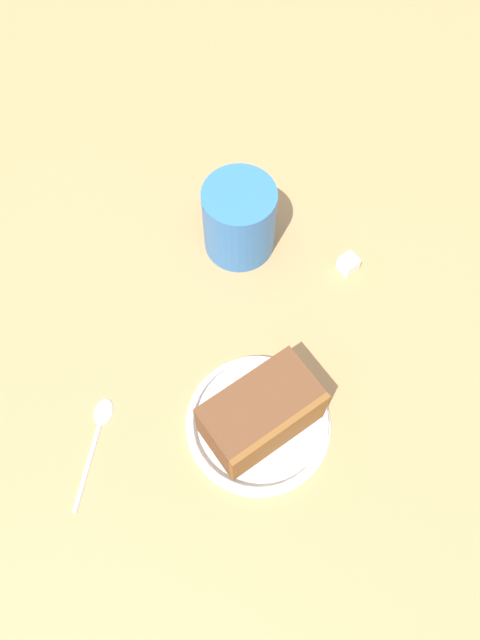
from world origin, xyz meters
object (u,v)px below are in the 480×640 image
(cake_slice, at_px, (261,414))
(teaspoon, at_px, (98,428))
(tea_mug, at_px, (239,218))
(sugar_cube, at_px, (348,264))
(small_plate, at_px, (258,422))

(cake_slice, bearing_deg, teaspoon, 81.60)
(cake_slice, bearing_deg, tea_mug, -3.91)
(teaspoon, relative_size, sugar_cube, 5.96)
(small_plate, relative_size, cake_slice, 1.16)
(teaspoon, bearing_deg, sugar_cube, -64.01)
(small_plate, distance_m, cake_slice, 0.04)
(small_plate, height_order, sugar_cube, sugar_cube)
(cake_slice, relative_size, teaspoon, 1.11)
(small_plate, bearing_deg, tea_mug, -4.26)
(tea_mug, bearing_deg, teaspoon, 138.33)
(teaspoon, height_order, sugar_cube, sugar_cube)
(cake_slice, distance_m, teaspoon, 0.17)
(tea_mug, bearing_deg, sugar_cube, -115.60)
(cake_slice, distance_m, sugar_cube, 0.22)
(cake_slice, bearing_deg, sugar_cube, -38.27)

